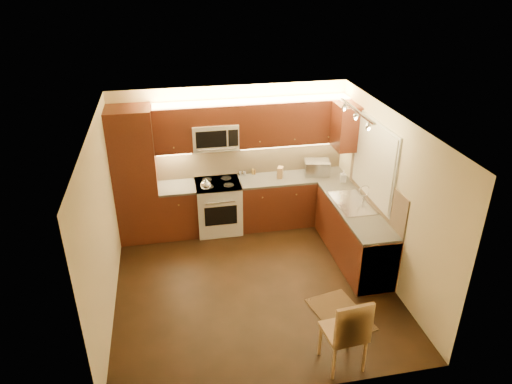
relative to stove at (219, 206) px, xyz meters
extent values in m
cube|color=black|center=(0.30, -1.68, -0.46)|extent=(4.00, 4.00, 0.01)
cube|color=beige|center=(0.30, -1.68, 2.04)|extent=(4.00, 4.00, 0.01)
cube|color=beige|center=(0.30, 0.32, 0.79)|extent=(4.00, 0.01, 2.50)
cube|color=beige|center=(0.30, -3.67, 0.79)|extent=(4.00, 0.01, 2.50)
cube|color=beige|center=(-1.70, -1.68, 0.79)|extent=(0.01, 4.00, 2.50)
cube|color=beige|center=(2.30, -1.68, 0.79)|extent=(0.01, 4.00, 2.50)
cube|color=#451D0E|center=(-1.35, 0.02, 0.69)|extent=(0.70, 0.60, 2.30)
cube|color=#451D0E|center=(-0.69, 0.02, -0.03)|extent=(0.62, 0.60, 0.86)
cube|color=#353231|center=(-0.69, 0.02, 0.42)|extent=(0.62, 0.60, 0.04)
cube|color=#451D0E|center=(1.34, 0.02, -0.03)|extent=(1.92, 0.60, 0.86)
cube|color=#353231|center=(1.34, 0.02, 0.42)|extent=(1.92, 0.60, 0.04)
cube|color=#451D0E|center=(2.00, -1.28, -0.03)|extent=(0.60, 2.00, 0.86)
cube|color=#353231|center=(2.00, -1.28, 0.42)|extent=(0.60, 2.00, 0.04)
cube|color=silver|center=(2.00, -1.98, -0.03)|extent=(0.58, 0.60, 0.84)
cube|color=tan|center=(0.65, 0.31, 0.74)|extent=(3.30, 0.02, 0.60)
cube|color=tan|center=(2.29, -1.28, 0.74)|extent=(0.02, 2.00, 0.60)
cube|color=#451D0E|center=(-0.69, 0.15, 1.42)|extent=(0.62, 0.35, 0.75)
cube|color=#451D0E|center=(1.34, 0.15, 1.42)|extent=(1.92, 0.35, 0.75)
cube|color=#451D0E|center=(0.00, 0.15, 1.63)|extent=(0.76, 0.35, 0.31)
cube|color=#451D0E|center=(2.12, -0.28, 1.42)|extent=(0.35, 0.50, 0.75)
cube|color=silver|center=(2.29, -1.12, 1.14)|extent=(0.03, 1.44, 1.24)
cube|color=silver|center=(2.27, -1.12, 1.14)|extent=(0.02, 1.36, 1.16)
cube|color=silver|center=(1.85, -1.27, 2.00)|extent=(0.04, 1.20, 0.03)
cube|color=silver|center=(1.78, 0.04, 0.57)|extent=(0.49, 0.40, 0.26)
cube|color=olive|center=(1.11, 0.04, 0.54)|extent=(0.14, 0.17, 0.20)
cylinder|color=silver|center=(0.44, 0.26, 0.48)|extent=(0.05, 0.05, 0.09)
cylinder|color=brown|center=(0.70, 0.26, 0.48)|extent=(0.05, 0.05, 0.08)
cylinder|color=silver|center=(0.51, 0.23, 0.49)|extent=(0.05, 0.05, 0.10)
cylinder|color=olive|center=(0.67, 0.26, 0.49)|extent=(0.05, 0.05, 0.10)
imported|color=silver|center=(2.14, -0.34, 0.55)|extent=(0.11, 0.11, 0.21)
cube|color=black|center=(1.34, -2.58, -0.45)|extent=(0.79, 1.02, 0.01)
camera|label=1|loc=(-0.75, -7.25, 3.93)|focal=32.99mm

